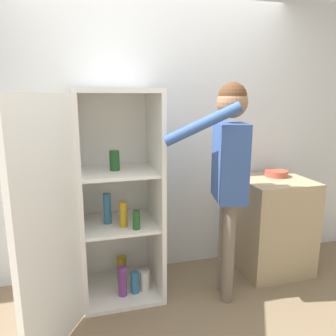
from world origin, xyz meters
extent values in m
plane|color=#7A664C|center=(0.00, 0.00, 0.00)|extent=(12.00, 12.00, 0.00)
cube|color=silver|center=(0.00, 0.98, 1.27)|extent=(7.00, 0.06, 2.55)
cube|color=white|center=(-0.37, 0.62, 0.02)|extent=(0.64, 0.61, 0.04)
cube|color=white|center=(-0.37, 0.62, 1.69)|extent=(0.64, 0.61, 0.04)
cube|color=white|center=(-0.37, 0.91, 0.85)|extent=(0.64, 0.03, 1.64)
cube|color=white|center=(-0.67, 0.62, 0.85)|extent=(0.03, 0.61, 1.64)
cube|color=white|center=(-0.06, 0.62, 0.85)|extent=(0.04, 0.61, 1.64)
cube|color=white|center=(-0.37, 0.62, 0.61)|extent=(0.57, 0.54, 0.02)
cube|color=white|center=(-0.37, 0.62, 1.06)|extent=(0.57, 0.54, 0.02)
cube|color=white|center=(-0.87, 0.05, 0.85)|extent=(0.36, 0.58, 1.64)
cylinder|color=beige|center=(-0.19, 0.51, 0.12)|extent=(0.08, 0.08, 0.18)
cylinder|color=#B78C1E|center=(-0.35, 0.74, 0.14)|extent=(0.08, 0.08, 0.21)
cylinder|color=teal|center=(-0.47, 0.63, 0.75)|extent=(0.06, 0.06, 0.25)
cylinder|color=#723884|center=(-0.38, 0.49, 0.16)|extent=(0.07, 0.07, 0.26)
cylinder|color=#1E5123|center=(-0.26, 0.44, 0.70)|extent=(0.06, 0.06, 0.15)
cylinder|color=teal|center=(-0.27, 0.50, 0.13)|extent=(0.07, 0.07, 0.18)
cylinder|color=#B78C1E|center=(-0.35, 0.52, 0.73)|extent=(0.07, 0.07, 0.21)
cylinder|color=#1E5123|center=(-0.39, 0.62, 1.15)|extent=(0.08, 0.08, 0.16)
cylinder|color=#726656|center=(0.45, 0.25, 0.43)|extent=(0.10, 0.10, 0.85)
cylinder|color=#726656|center=(0.48, 0.40, 0.43)|extent=(0.10, 0.10, 0.85)
cube|color=#335193|center=(0.46, 0.32, 1.15)|extent=(0.29, 0.42, 0.60)
sphere|color=#8C6647|center=(0.46, 0.32, 1.61)|extent=(0.23, 0.23, 0.23)
sphere|color=#4C2D19|center=(0.46, 0.32, 1.65)|extent=(0.22, 0.22, 0.22)
cylinder|color=#335193|center=(0.17, 0.17, 1.46)|extent=(0.55, 0.19, 0.31)
cylinder|color=#335193|center=(0.51, 0.53, 1.12)|extent=(0.08, 0.08, 0.57)
cube|color=tan|center=(1.08, 0.63, 0.45)|extent=(0.63, 0.61, 0.90)
cylinder|color=#B24738|center=(1.15, 0.72, 0.93)|extent=(0.22, 0.22, 0.06)
camera|label=1|loc=(-0.66, -1.95, 1.65)|focal=35.00mm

